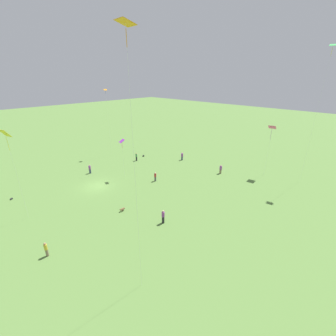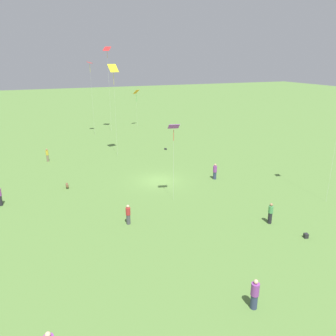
# 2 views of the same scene
# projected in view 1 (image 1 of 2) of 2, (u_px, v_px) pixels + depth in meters

# --- Properties ---
(ground_plane) EXTENTS (240.00, 240.00, 0.00)m
(ground_plane) POSITION_uv_depth(u_px,v_px,m) (98.00, 186.00, 38.00)
(ground_plane) COLOR #5B843D
(person_0) EXTENTS (0.64, 0.64, 1.74)m
(person_0) POSITION_uv_depth(u_px,v_px,m) (221.00, 169.00, 42.62)
(person_0) COLOR #847056
(person_0) RESTS_ON ground_plane
(person_1) EXTENTS (0.44, 0.44, 1.69)m
(person_1) POSITION_uv_depth(u_px,v_px,m) (46.00, 249.00, 22.99)
(person_1) COLOR #847056
(person_1) RESTS_ON ground_plane
(person_2) EXTENTS (0.42, 0.42, 1.66)m
(person_2) POSITION_uv_depth(u_px,v_px,m) (155.00, 177.00, 39.52)
(person_2) COLOR #4C4C51
(person_2) RESTS_ON ground_plane
(person_3) EXTENTS (0.53, 0.53, 1.86)m
(person_3) POSITION_uv_depth(u_px,v_px,m) (163.00, 217.00, 28.19)
(person_3) COLOR #232328
(person_3) RESTS_ON ground_plane
(person_4) EXTENTS (0.62, 0.62, 1.78)m
(person_4) POSITION_uv_depth(u_px,v_px,m) (182.00, 156.00, 49.43)
(person_4) COLOR #333D5B
(person_4) RESTS_ON ground_plane
(person_5) EXTENTS (0.56, 0.56, 1.75)m
(person_5) POSITION_uv_depth(u_px,v_px,m) (90.00, 169.00, 42.67)
(person_5) COLOR #333D5B
(person_5) RESTS_ON ground_plane
(person_6) EXTENTS (0.51, 0.51, 1.74)m
(person_6) POSITION_uv_depth(u_px,v_px,m) (136.00, 157.00, 48.99)
(person_6) COLOR #232328
(person_6) RESTS_ON ground_plane
(kite_0) EXTENTS (0.81, 0.79, 14.67)m
(kite_0) POSITION_uv_depth(u_px,v_px,m) (106.00, 95.00, 48.11)
(kite_0) COLOR orange
(kite_0) RESTS_ON ground_plane
(kite_1) EXTENTS (0.99, 1.01, 20.22)m
(kite_1) POSITION_uv_depth(u_px,v_px,m) (127.00, 45.00, 12.84)
(kite_1) COLOR orange
(kite_1) RESTS_ON ground_plane
(kite_2) EXTENTS (1.02, 1.11, 7.19)m
(kite_2) POSITION_uv_depth(u_px,v_px,m) (122.00, 142.00, 38.61)
(kite_2) COLOR purple
(kite_2) RESTS_ON ground_plane
(kite_4) EXTENTS (1.09, 1.37, 11.82)m
(kite_4) POSITION_uv_depth(u_px,v_px,m) (6.00, 136.00, 25.33)
(kite_4) COLOR yellow
(kite_4) RESTS_ON ground_plane
(kite_5) EXTENTS (1.23, 1.39, 9.36)m
(kite_5) POSITION_uv_depth(u_px,v_px,m) (272.00, 128.00, 39.18)
(kite_5) COLOR #E54C99
(kite_5) RESTS_ON ground_plane
(kite_6) EXTENTS (1.04, 1.07, 21.47)m
(kite_6) POSITION_uv_depth(u_px,v_px,m) (331.00, 55.00, 31.91)
(kite_6) COLOR green
(kite_6) RESTS_ON ground_plane
(dog_0) EXTENTS (0.75, 0.26, 0.47)m
(dog_0) POSITION_uv_depth(u_px,v_px,m) (122.00, 209.00, 30.88)
(dog_0) COLOR brown
(dog_0) RESTS_ON ground_plane
(picnic_bag_0) EXTENTS (0.40, 0.36, 0.21)m
(picnic_bag_0) POSITION_uv_depth(u_px,v_px,m) (11.00, 199.00, 33.86)
(picnic_bag_0) COLOR #262628
(picnic_bag_0) RESTS_ON ground_plane
(picnic_bag_2) EXTENTS (0.37, 0.35, 0.35)m
(picnic_bag_2) POSITION_uv_depth(u_px,v_px,m) (143.00, 156.00, 51.79)
(picnic_bag_2) COLOR #262628
(picnic_bag_2) RESTS_ON ground_plane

